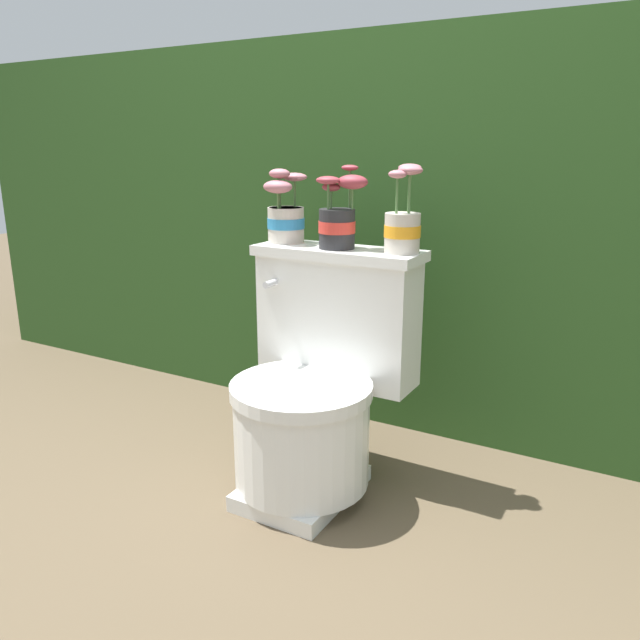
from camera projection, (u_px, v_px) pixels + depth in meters
ground_plane at (288, 498)px, 1.83m from camera, size 12.00×12.00×0.00m
hedge_backdrop at (419, 228)px, 2.47m from camera, size 4.15×0.75×1.37m
toilet at (316, 389)px, 1.83m from camera, size 0.51×0.51×0.71m
potted_plant_left at (285, 215)px, 1.92m from camera, size 0.12×0.14×0.22m
potted_plant_midleft at (338, 218)px, 1.80m from camera, size 0.15×0.11×0.24m
potted_plant_middle at (403, 224)px, 1.73m from camera, size 0.10×0.10×0.24m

